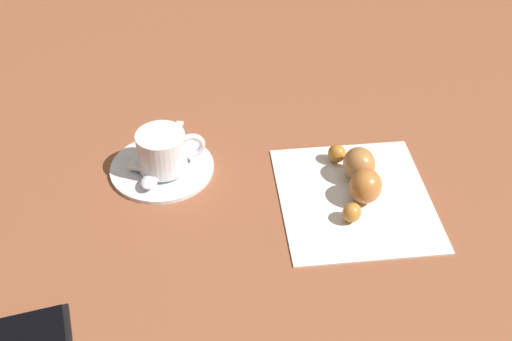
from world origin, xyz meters
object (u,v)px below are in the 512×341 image
(espresso_cup, at_px, (163,150))
(teaspoon, at_px, (158,165))
(saucer, at_px, (162,166))
(sugar_packet, at_px, (145,153))
(croissant, at_px, (360,176))
(napkin, at_px, (355,198))

(espresso_cup, height_order, teaspoon, espresso_cup)
(saucer, xyz_separation_m, sugar_packet, (-0.02, 0.02, 0.01))
(sugar_packet, distance_m, croissant, 0.25)
(teaspoon, height_order, sugar_packet, teaspoon)
(sugar_packet, height_order, napkin, sugar_packet)
(espresso_cup, xyz_separation_m, napkin, (0.21, -0.06, -0.03))
(espresso_cup, relative_size, croissant, 0.61)
(teaspoon, bearing_deg, saucer, 60.70)
(napkin, xyz_separation_m, croissant, (0.01, 0.01, 0.02))
(espresso_cup, distance_m, teaspoon, 0.02)
(napkin, bearing_deg, espresso_cup, 163.25)
(napkin, bearing_deg, sugar_packet, 159.88)
(espresso_cup, distance_m, sugar_packet, 0.04)
(saucer, height_order, sugar_packet, sugar_packet)
(sugar_packet, distance_m, napkin, 0.25)
(espresso_cup, xyz_separation_m, croissant, (0.22, -0.05, -0.01))
(teaspoon, xyz_separation_m, napkin, (0.22, -0.06, -0.01))
(sugar_packet, relative_size, croissant, 0.46)
(sugar_packet, bearing_deg, saucer, 69.86)
(espresso_cup, height_order, sugar_packet, espresso_cup)
(teaspoon, relative_size, napkin, 0.69)
(napkin, bearing_deg, croissant, 64.81)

